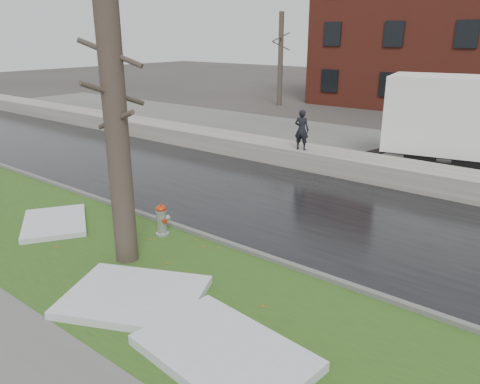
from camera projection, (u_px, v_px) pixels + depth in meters
The scene contains 14 objects.
ground at pixel (182, 254), 11.21m from camera, with size 120.00×120.00×0.00m, color #47423D.
verge at pixel (141, 273), 10.28m from camera, with size 60.00×4.50×0.04m, color #274C19.
road at pixel (285, 203), 14.54m from camera, with size 60.00×7.00×0.03m, color black.
parking_lot at pixel (390, 152), 20.84m from camera, with size 60.00×9.00×0.03m, color slate.
curb at pixel (210, 238), 11.93m from camera, with size 60.00×0.15×0.14m, color slate.
snowbank at pixel (347, 164), 17.54m from camera, with size 60.00×1.60×0.75m, color #AEAB9F.
bg_tree_left at pixel (280, 58), 33.52m from camera, with size 1.40×1.62×6.50m.
bg_tree_center at pixel (383, 59), 32.95m from camera, with size 1.40×1.62×6.50m.
fire_hydrant at pixel (162, 219), 12.03m from camera, with size 0.43×0.40×0.86m.
tree at pixel (116, 123), 9.86m from camera, with size 1.31×1.57×6.32m.
worker at pixel (302, 130), 17.90m from camera, with size 0.57×0.37×1.56m, color black.
snow_patch_near at pixel (134, 296), 9.17m from camera, with size 2.60×2.00×0.16m, color silver.
snow_patch_far at pixel (55, 223), 12.80m from camera, with size 2.20×1.60×0.14m, color silver.
snow_patch_side at pixel (225, 353), 7.54m from camera, with size 2.80×1.80×0.18m, color silver.
Camera 1 is at (7.40, -7.06, 5.01)m, focal length 35.00 mm.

